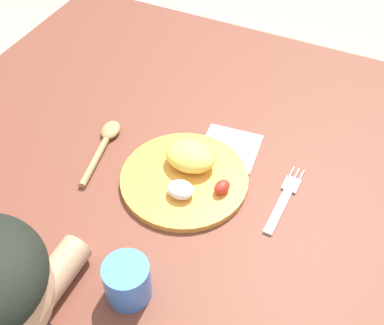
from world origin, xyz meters
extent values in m
plane|color=tan|center=(0.00, 0.00, 0.00)|extent=(8.00, 8.00, 0.00)
cube|color=brown|center=(0.00, 0.00, 0.70)|extent=(1.24, 0.96, 0.03)
cube|color=brown|center=(-0.51, 0.37, 0.34)|extent=(0.07, 0.07, 0.68)
cylinder|color=gold|center=(0.01, -0.11, 0.72)|extent=(0.26, 0.26, 0.01)
ellipsoid|color=#F6D954|center=(0.01, -0.08, 0.75)|extent=(0.10, 0.08, 0.05)
ellipsoid|color=red|center=(0.09, -0.12, 0.74)|extent=(0.03, 0.04, 0.02)
ellipsoid|color=white|center=(0.02, -0.16, 0.74)|extent=(0.05, 0.04, 0.03)
cube|color=silver|center=(0.21, -0.11, 0.72)|extent=(0.02, 0.12, 0.01)
cube|color=silver|center=(0.21, -0.03, 0.72)|extent=(0.03, 0.04, 0.01)
cylinder|color=silver|center=(0.22, 0.00, 0.72)|extent=(0.00, 0.03, 0.00)
cylinder|color=silver|center=(0.21, 0.00, 0.72)|extent=(0.00, 0.03, 0.00)
cylinder|color=silver|center=(0.20, 0.00, 0.72)|extent=(0.00, 0.03, 0.00)
cylinder|color=tan|center=(-0.18, -0.15, 0.72)|extent=(0.04, 0.14, 0.01)
ellipsoid|color=tan|center=(-0.20, -0.05, 0.72)|extent=(0.05, 0.07, 0.02)
cylinder|color=#457DD8|center=(0.04, -0.38, 0.75)|extent=(0.08, 0.08, 0.08)
cylinder|color=tan|center=(-0.08, -0.44, 0.74)|extent=(0.06, 0.19, 0.06)
cube|color=white|center=(0.06, 0.01, 0.72)|extent=(0.13, 0.13, 0.00)
camera|label=1|loc=(0.31, -0.71, 1.48)|focal=47.12mm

